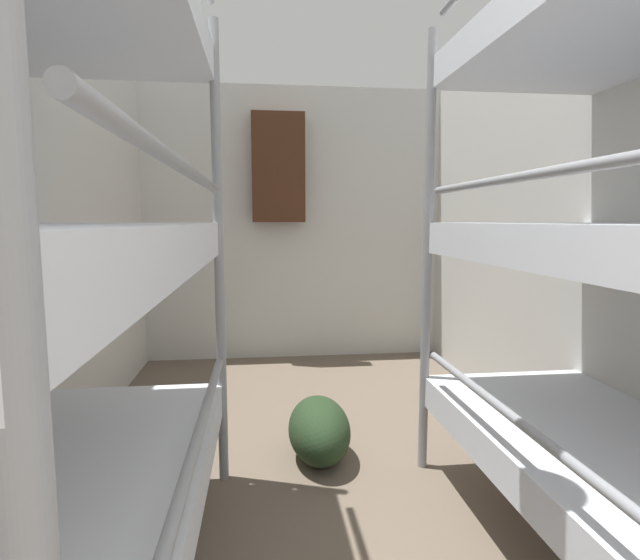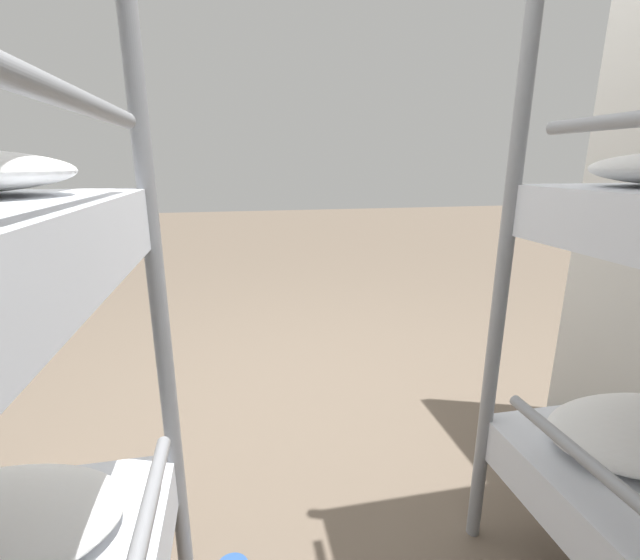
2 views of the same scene
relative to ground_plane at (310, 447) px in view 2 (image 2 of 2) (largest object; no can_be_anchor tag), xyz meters
The scene contains 1 object.
ground_plane is the anchor object (origin of this frame).
Camera 2 is at (0.29, 1.66, 1.26)m, focal length 24.00 mm.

